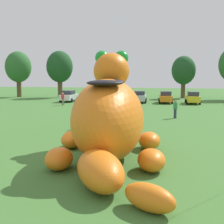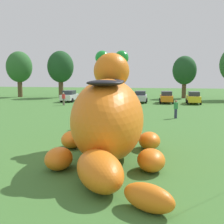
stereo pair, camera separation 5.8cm
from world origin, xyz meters
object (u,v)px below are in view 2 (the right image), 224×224
at_px(giant_inflatable_creature, 108,118).
at_px(car_green, 91,96).
at_px(spectator_mid_field, 176,109).
at_px(car_yellow, 193,98).
at_px(car_orange, 166,97).
at_px(car_red, 117,96).
at_px(spectator_near_inflatable, 64,99).
at_px(spectator_by_cars, 86,117).
at_px(car_white, 70,96).
at_px(car_silver, 141,97).

distance_m(giant_inflatable_creature, car_green, 31.06).
relative_size(giant_inflatable_creature, spectator_mid_field, 5.95).
xyz_separation_m(car_green, car_yellow, (15.00, -0.48, 0.00)).
height_order(car_yellow, spectator_mid_field, car_yellow).
distance_m(car_orange, car_yellow, 3.78).
bearing_deg(car_red, spectator_near_inflatable, -133.08).
xyz_separation_m(car_red, spectator_near_inflatable, (-6.06, -6.48, -0.01)).
bearing_deg(spectator_by_cars, spectator_near_inflatable, 116.35).
relative_size(car_red, car_orange, 0.98).
bearing_deg(spectator_mid_field, car_white, 137.04).
height_order(car_green, car_red, same).
distance_m(giant_inflatable_creature, car_yellow, 29.79).
height_order(giant_inflatable_creature, spectator_by_cars, giant_inflatable_creature).
xyz_separation_m(car_yellow, spectator_mid_field, (-2.56, -14.94, -0.01)).
relative_size(car_silver, car_yellow, 1.01).
relative_size(car_white, car_orange, 0.98).
xyz_separation_m(giant_inflatable_creature, car_green, (-9.13, 29.67, -1.12)).
bearing_deg(spectator_mid_field, car_green, 128.91).
distance_m(spectator_mid_field, spectator_by_cars, 9.48).
bearing_deg(spectator_by_cars, car_orange, 76.12).
bearing_deg(giant_inflatable_creature, car_green, 107.10).
xyz_separation_m(car_red, car_orange, (7.34, -0.58, 0.00)).
relative_size(car_red, spectator_mid_field, 2.41).
xyz_separation_m(car_green, spectator_mid_field, (12.44, -15.41, -0.01)).
height_order(car_red, car_silver, same).
distance_m(car_yellow, spectator_near_inflatable, 18.06).
xyz_separation_m(car_red, spectator_mid_field, (8.55, -15.81, -0.01)).
bearing_deg(car_silver, giant_inflatable_creature, -86.85).
bearing_deg(spectator_near_inflatable, car_orange, 23.76).
bearing_deg(car_orange, car_yellow, -4.38).
bearing_deg(car_orange, spectator_by_cars, -103.88).
bearing_deg(car_green, car_yellow, -1.82).
xyz_separation_m(car_silver, car_orange, (3.73, -0.06, 0.00)).
relative_size(car_silver, spectator_near_inflatable, 2.44).
bearing_deg(car_red, spectator_by_cars, -85.17).
bearing_deg(car_red, car_yellow, -4.48).
bearing_deg(car_yellow, car_green, 178.18).
distance_m(car_white, car_silver, 10.74).
xyz_separation_m(car_white, spectator_mid_field, (15.66, -14.58, -0.01)).
distance_m(spectator_near_inflatable, spectator_by_cars, 17.96).
bearing_deg(spectator_near_inflatable, car_yellow, 18.10).
bearing_deg(car_silver, spectator_by_cars, -94.41).
xyz_separation_m(car_yellow, spectator_by_cars, (-9.20, -21.70, -0.01)).
xyz_separation_m(car_white, spectator_near_inflatable, (1.05, -5.26, -0.01)).
relative_size(giant_inflatable_creature, car_red, 2.47).
height_order(giant_inflatable_creature, spectator_near_inflatable, giant_inflatable_creature).
xyz_separation_m(giant_inflatable_creature, car_red, (-5.23, 30.06, -1.12)).
distance_m(car_white, car_red, 7.22).
bearing_deg(car_silver, car_yellow, -2.69).
relative_size(car_yellow, spectator_by_cars, 2.42).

